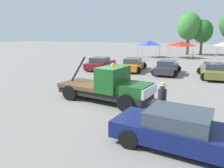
{
  "coord_description": "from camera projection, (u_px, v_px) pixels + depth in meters",
  "views": [
    {
      "loc": [
        5.04,
        -11.2,
        3.85
      ],
      "look_at": [
        0.5,
        0.0,
        1.05
      ],
      "focal_mm": 35.0,
      "sensor_mm": 36.0,
      "label": 1
    }
  ],
  "objects": [
    {
      "name": "ground_plane",
      "position": [
        104.0,
        101.0,
        12.83
      ],
      "size": [
        160.0,
        160.0,
        0.0
      ],
      "primitive_type": "plane",
      "color": "gray"
    },
    {
      "name": "tow_truck",
      "position": [
        109.0,
        87.0,
        12.46
      ],
      "size": [
        5.84,
        2.79,
        2.51
      ],
      "rotation": [
        0.0,
        0.0,
        -0.16
      ],
      "color": "black",
      "rests_on": "ground"
    },
    {
      "name": "foreground_car",
      "position": [
        183.0,
        131.0,
        7.36
      ],
      "size": [
        5.1,
        2.5,
        1.34
      ],
      "rotation": [
        0.0,
        0.0,
        -0.13
      ],
      "color": "#0F194C",
      "rests_on": "ground"
    },
    {
      "name": "person_near_truck",
      "position": [
        162.0,
        99.0,
        9.61
      ],
      "size": [
        0.39,
        0.39,
        1.77
      ],
      "rotation": [
        0.0,
        0.0,
        1.71
      ],
      "color": "#38383D",
      "rests_on": "ground"
    },
    {
      "name": "parked_car_maroon",
      "position": [
        100.0,
        64.0,
        23.87
      ],
      "size": [
        2.57,
        4.53,
        1.34
      ],
      "rotation": [
        0.0,
        0.0,
        1.59
      ],
      "color": "maroon",
      "rests_on": "ground"
    },
    {
      "name": "parked_car_orange",
      "position": [
        133.0,
        65.0,
        23.07
      ],
      "size": [
        2.55,
        4.93,
        1.34
      ],
      "rotation": [
        0.0,
        0.0,
        1.64
      ],
      "color": "orange",
      "rests_on": "ground"
    },
    {
      "name": "parked_car_charcoal",
      "position": [
        167.0,
        67.0,
        21.12
      ],
      "size": [
        2.43,
        4.37,
        1.34
      ],
      "rotation": [
        0.0,
        0.0,
        1.56
      ],
      "color": "#2D2D33",
      "rests_on": "ground"
    },
    {
      "name": "parked_car_olive",
      "position": [
        213.0,
        71.0,
        19.25
      ],
      "size": [
        2.69,
        4.79,
        1.34
      ],
      "rotation": [
        0.0,
        0.0,
        1.68
      ],
      "color": "olive",
      "rests_on": "ground"
    },
    {
      "name": "canopy_tent_blue",
      "position": [
        149.0,
        43.0,
        35.9
      ],
      "size": [
        3.07,
        3.07,
        2.76
      ],
      "color": "#9E9EA3",
      "rests_on": "ground"
    },
    {
      "name": "canopy_tent_red",
      "position": [
        181.0,
        44.0,
        34.83
      ],
      "size": [
        3.61,
        3.61,
        2.66
      ],
      "color": "#9E9EA3",
      "rests_on": "ground"
    },
    {
      "name": "tree_left",
      "position": [
        202.0,
        31.0,
        39.24
      ],
      "size": [
        3.54,
        3.54,
        6.33
      ],
      "color": "brown",
      "rests_on": "ground"
    },
    {
      "name": "tree_right",
      "position": [
        189.0,
        27.0,
        39.47
      ],
      "size": [
        4.25,
        4.25,
        7.58
      ],
      "color": "brown",
      "rests_on": "ground"
    }
  ]
}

